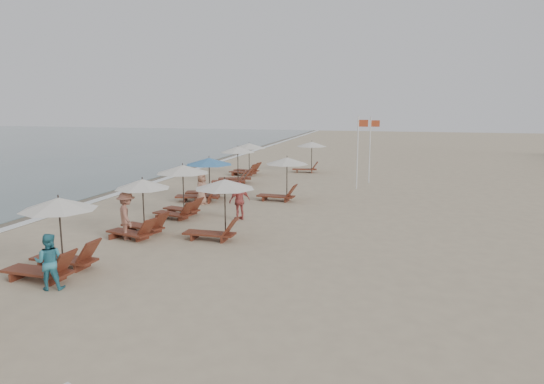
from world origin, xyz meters
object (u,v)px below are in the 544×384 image
(lounger_station_2, at_px, (138,208))
(lounger_station_3, at_px, (180,188))
(inland_station_1, at_px, (282,174))
(inland_station_2, at_px, (309,152))
(lounger_station_6, at_px, (247,158))
(flag_pole_near, at_px, (358,149))
(inland_station_0, at_px, (218,202))
(beachgoer_mid_a, at_px, (49,262))
(lounger_station_4, at_px, (204,180))
(beachgoer_far_a, at_px, (240,201))
(beachgoer_far_b, at_px, (202,189))
(beachgoer_mid_b, at_px, (127,216))
(lounger_station_5, at_px, (234,167))
(lounger_station_1, at_px, (53,239))

(lounger_station_2, distance_m, lounger_station_3, 3.36)
(inland_station_1, relative_size, inland_station_2, 1.04)
(lounger_station_6, distance_m, flag_pole_near, 9.02)
(inland_station_0, bearing_deg, beachgoer_mid_a, -114.08)
(lounger_station_4, bearing_deg, beachgoer_far_a, -50.05)
(beachgoer_far_a, bearing_deg, lounger_station_3, -42.47)
(lounger_station_2, relative_size, beachgoer_far_b, 1.54)
(inland_station_1, bearing_deg, beachgoer_mid_b, -113.58)
(inland_station_1, height_order, inland_station_2, same)
(inland_station_2, xyz_separation_m, beachgoer_far_a, (-0.16, -15.52, -0.64))
(lounger_station_2, xyz_separation_m, lounger_station_5, (-0.52, 12.45, -0.02))
(beachgoer_far_a, bearing_deg, inland_station_2, -136.30)
(lounger_station_3, distance_m, beachgoer_mid_b, 3.90)
(lounger_station_1, xyz_separation_m, beachgoer_far_b, (0.17, 10.62, -0.29))
(beachgoer_mid_b, xyz_separation_m, flag_pole_near, (7.23, 13.18, 1.46))
(lounger_station_3, height_order, beachgoer_mid_b, lounger_station_3)
(lounger_station_1, distance_m, lounger_station_6, 21.08)
(lounger_station_5, bearing_deg, beachgoer_far_b, -85.57)
(lounger_station_5, relative_size, beachgoer_far_b, 1.70)
(lounger_station_5, xyz_separation_m, flag_pole_near, (7.55, 0.21, 1.28))
(inland_station_2, height_order, beachgoer_far_a, inland_station_2)
(lounger_station_5, xyz_separation_m, lounger_station_6, (-0.49, 4.16, 0.14))
(lounger_station_6, relative_size, beachgoer_far_b, 1.66)
(lounger_station_1, bearing_deg, beachgoer_mid_a, -57.93)
(lounger_station_6, distance_m, beachgoer_mid_b, 17.15)
(inland_station_1, relative_size, beachgoer_mid_a, 1.73)
(lounger_station_1, height_order, beachgoer_mid_b, lounger_station_1)
(lounger_station_5, height_order, beachgoer_far_a, lounger_station_5)
(lounger_station_3, distance_m, flag_pole_near, 11.65)
(lounger_station_6, bearing_deg, inland_station_0, -75.93)
(flag_pole_near, bearing_deg, beachgoer_far_b, -137.39)
(lounger_station_1, relative_size, lounger_station_6, 1.01)
(lounger_station_5, relative_size, inland_station_1, 1.00)
(beachgoer_far_b, xyz_separation_m, flag_pole_near, (7.06, 6.50, 1.57))
(beachgoer_far_a, bearing_deg, beachgoer_mid_a, 29.45)
(lounger_station_5, height_order, beachgoer_mid_b, lounger_station_5)
(beachgoer_mid_b, bearing_deg, beachgoer_far_a, -76.86)
(beachgoer_far_a, bearing_deg, inland_station_0, 48.54)
(lounger_station_5, xyz_separation_m, beachgoer_mid_b, (0.32, -12.97, -0.18))
(lounger_station_4, height_order, beachgoer_mid_a, lounger_station_4)
(lounger_station_1, height_order, beachgoer_far_a, lounger_station_1)
(lounger_station_2, bearing_deg, beachgoer_far_b, 90.33)
(lounger_station_2, height_order, beachgoer_mid_a, lounger_station_2)
(lounger_station_3, height_order, inland_station_2, lounger_station_3)
(beachgoer_mid_b, bearing_deg, inland_station_2, -49.15)
(inland_station_1, xyz_separation_m, beachgoer_far_a, (-0.77, -4.67, -0.56))
(beachgoer_far_b, bearing_deg, beachgoer_mid_a, -165.58)
(inland_station_0, bearing_deg, lounger_station_1, -124.13)
(beachgoer_far_a, height_order, flag_pole_near, flag_pole_near)
(lounger_station_2, bearing_deg, inland_station_2, 81.08)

